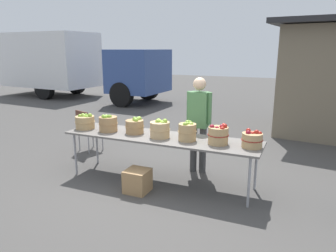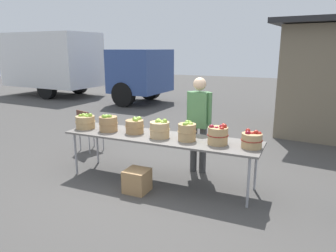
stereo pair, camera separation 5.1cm
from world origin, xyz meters
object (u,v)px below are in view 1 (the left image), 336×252
Objects in this scene: apple_basket_green_1 at (108,123)px; box_truck at (68,63)px; produce_crate at (137,181)px; apple_basket_red_0 at (218,135)px; folding_chair at (87,127)px; apple_basket_green_0 at (85,122)px; apple_basket_red_1 at (252,139)px; vendor_adult at (199,118)px; market_table at (160,139)px; apple_basket_green_4 at (187,131)px; apple_basket_green_2 at (135,126)px; apple_basket_green_3 at (160,129)px.

box_truck reaches higher than apple_basket_green_1.
apple_basket_red_0 is at bearing 22.30° from produce_crate.
apple_basket_green_0 is at bearing 145.39° from folding_chair.
apple_basket_red_1 is (2.79, 0.05, -0.01)m from apple_basket_green_0.
apple_basket_red_1 reaches higher than produce_crate.
folding_chair is (-2.45, 0.16, -0.45)m from vendor_adult.
apple_basket_green_1 is at bearing 26.30° from vendor_adult.
apple_basket_green_4 is at bearing -4.01° from market_table.
folding_chair is at bearing 145.58° from produce_crate.
apple_basket_green_2 is at bearing 177.70° from market_table.
apple_basket_green_2 is 0.90m from produce_crate.
apple_basket_green_0 is at bearing -178.08° from market_table.
box_truck reaches higher than apple_basket_green_3.
market_table is 9.12× the size of produce_crate.
market_table is 2.20m from folding_chair.
produce_crate is (7.34, -7.17, -1.32)m from box_truck.
apple_basket_green_1 is 0.94m from apple_basket_green_3.
box_truck is (-7.90, 6.04, 0.53)m from vendor_adult.
apple_basket_green_0 is 1.14m from folding_chair.
apple_basket_green_2 is at bearing 3.98° from apple_basket_green_0.
apple_basket_red_0 is at bearing -1.65° from market_table.
apple_basket_red_1 is 3.54m from folding_chair.
apple_basket_green_2 is (0.47, 0.06, -0.01)m from apple_basket_green_1.
market_table is at bearing 56.57° from vendor_adult.
apple_basket_green_0 reaches higher than apple_basket_red_1.
folding_chair is at bearing 157.28° from apple_basket_green_3.
apple_basket_red_1 is at bearing -33.34° from box_truck.
vendor_adult is at bearing 36.27° from apple_basket_green_2.
apple_basket_green_3 is 0.91m from apple_basket_red_0.
apple_basket_green_3 is 0.85m from produce_crate.
produce_crate is (-0.62, -0.44, -0.72)m from apple_basket_green_4.
vendor_adult is (-0.51, 0.68, 0.07)m from apple_basket_red_0.
vendor_adult is at bearing -33.76° from box_truck.
apple_basket_green_4 is at bearing 179.87° from folding_chair.
box_truck reaches higher than market_table.
apple_basket_green_2 is 1.85m from apple_basket_red_1.
folding_chair is (-1.11, 0.86, -0.37)m from apple_basket_green_1.
folding_chair is at bearing 166.69° from apple_basket_red_1.
folding_chair is at bearing 164.10° from apple_basket_red_0.
vendor_adult is at bearing 60.55° from apple_basket_green_3.
apple_basket_green_2 is at bearing 176.84° from apple_basket_green_4.
apple_basket_red_1 is at bearing -0.41° from apple_basket_green_2.
apple_basket_red_1 is 1.77m from produce_crate.
box_truck reaches higher than apple_basket_green_2.
box_truck is at bearing 136.50° from apple_basket_green_2.
apple_basket_green_2 reaches higher than market_table.
apple_basket_green_4 reaches higher than apple_basket_red_1.
box_truck is at bearing 141.38° from apple_basket_red_0.
folding_chair is (-2.04, 0.82, -0.21)m from market_table.
apple_basket_green_3 is at bearing 67.76° from produce_crate.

